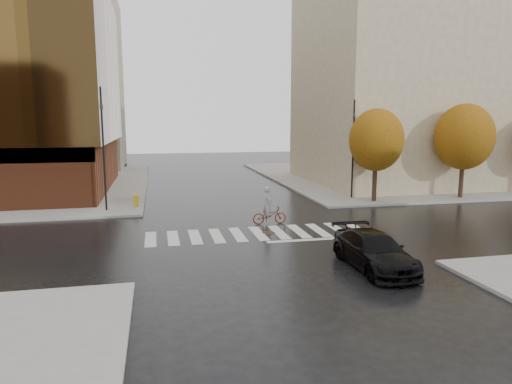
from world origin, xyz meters
TOP-DOWN VIEW (x-y plane):
  - ground at (0.00, 0.00)m, footprint 120.00×120.00m
  - sidewalk_ne at (21.00, 21.00)m, footprint 30.00×30.00m
  - crosswalk at (0.00, 0.50)m, footprint 12.00×3.00m
  - building_ne_tan at (17.00, 17.00)m, footprint 16.00×16.00m
  - building_nw_far at (-16.00, 37.00)m, footprint 14.00×12.00m
  - tree_ne_a at (10.00, 7.40)m, footprint 3.80×3.80m
  - tree_ne_b at (17.00, 7.40)m, footprint 4.20×4.20m
  - sedan at (3.26, -5.95)m, footprint 2.04×4.94m
  - cyclist at (1.05, 2.50)m, footprint 1.93×0.76m
  - traffic_light_nw at (-8.30, 7.92)m, footprint 0.23×0.21m
  - traffic_light_ne at (9.00, 9.00)m, footprint 0.17×0.20m
  - fire_hydrant at (-6.50, 8.73)m, footprint 0.30×0.30m
  - manhole at (0.54, 0.49)m, footprint 0.75×0.75m

SIDE VIEW (x-z plane):
  - ground at x=0.00m, z-range 0.00..0.00m
  - crosswalk at x=0.00m, z-range 0.00..0.01m
  - manhole at x=0.54m, z-range 0.00..0.01m
  - sidewalk_ne at x=21.00m, z-range 0.00..0.15m
  - fire_hydrant at x=-6.50m, z-range 0.19..1.02m
  - sedan at x=3.26m, z-range 0.00..1.43m
  - cyclist at x=1.05m, z-range -0.35..1.83m
  - traffic_light_ne at x=9.00m, z-range 0.63..7.79m
  - tree_ne_a at x=10.00m, z-range 1.20..7.71m
  - traffic_light_nw at x=-8.30m, z-range 0.74..8.48m
  - tree_ne_b at x=17.00m, z-range 1.17..8.07m
  - building_ne_tan at x=17.00m, z-range 0.15..18.15m
  - building_nw_far at x=-16.00m, z-range 0.15..20.15m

